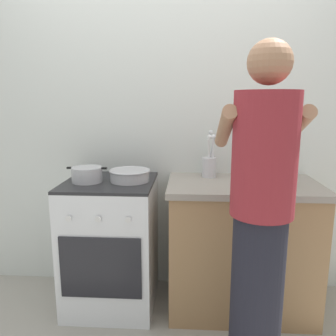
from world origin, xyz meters
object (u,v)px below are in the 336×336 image
Objects in this scene: stove_range at (112,243)px; mixing_bowl at (130,175)px; utensil_crock at (209,165)px; person at (260,222)px; oil_bottle at (284,172)px; pot at (87,175)px.

mixing_bowl reaches higher than stove_range.
person reaches higher than utensil_crock.
oil_bottle is at bearing -3.44° from mixing_bowl.
stove_range is 0.53× the size of person.
stove_range is at bearing -178.15° from mixing_bowl.
mixing_bowl is at bearing 1.85° from stove_range.
oil_bottle is (1.00, -0.06, 0.05)m from mixing_bowl.
pot is 0.85m from utensil_crock.
oil_bottle reaches higher than stove_range.
mixing_bowl is (0.14, 0.00, 0.49)m from stove_range.
pot is at bearing -166.19° from utensil_crock.
pot is 1.18m from person.
pot is at bearing -171.83° from mixing_bowl.
utensil_crock is at bearing 154.30° from oil_bottle.
utensil_crock is at bearing 13.81° from pot.
stove_range is 0.51m from mixing_bowl.
stove_range is at bearing 144.92° from person.
mixing_bowl is at bearing -163.36° from utensil_crock.
oil_bottle is at bearing 65.63° from person.
pot is 0.16× the size of person.
oil_bottle reaches higher than pot.
oil_bottle is at bearing -0.89° from pot.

